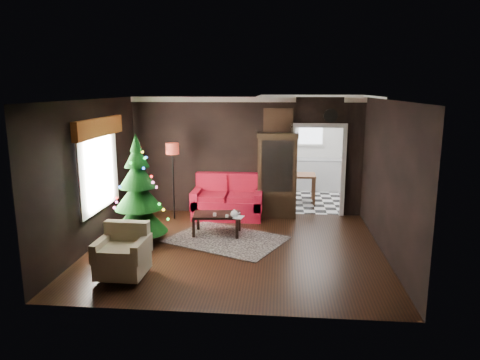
# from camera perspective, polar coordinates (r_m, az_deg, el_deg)

# --- Properties ---
(floor) EXTENTS (5.50, 5.50, 0.00)m
(floor) POSITION_cam_1_polar(r_m,az_deg,el_deg) (8.60, -0.57, -8.76)
(floor) COLOR black
(floor) RESTS_ON ground
(ceiling) EXTENTS (5.50, 5.50, 0.00)m
(ceiling) POSITION_cam_1_polar(r_m,az_deg,el_deg) (8.05, -0.61, 10.24)
(ceiling) COLOR white
(ceiling) RESTS_ON ground
(wall_back) EXTENTS (5.50, 0.00, 5.50)m
(wall_back) POSITION_cam_1_polar(r_m,az_deg,el_deg) (10.66, 0.80, 3.06)
(wall_back) COLOR black
(wall_back) RESTS_ON ground
(wall_front) EXTENTS (5.50, 0.00, 5.50)m
(wall_front) POSITION_cam_1_polar(r_m,az_deg,el_deg) (5.80, -3.14, -4.42)
(wall_front) COLOR black
(wall_front) RESTS_ON ground
(wall_left) EXTENTS (0.00, 5.50, 5.50)m
(wall_left) POSITION_cam_1_polar(r_m,az_deg,el_deg) (8.92, -18.44, 0.73)
(wall_left) COLOR black
(wall_left) RESTS_ON ground
(wall_right) EXTENTS (0.00, 5.50, 5.50)m
(wall_right) POSITION_cam_1_polar(r_m,az_deg,el_deg) (8.39, 18.44, 0.06)
(wall_right) COLOR black
(wall_right) RESTS_ON ground
(doorway) EXTENTS (1.10, 0.10, 2.10)m
(doorway) POSITION_cam_1_polar(r_m,az_deg,el_deg) (10.73, 9.89, 1.04)
(doorway) COLOR silver
(doorway) RESTS_ON ground
(left_window) EXTENTS (0.05, 1.60, 1.40)m
(left_window) POSITION_cam_1_polar(r_m,az_deg,el_deg) (9.08, -17.73, 1.28)
(left_window) COLOR white
(left_window) RESTS_ON wall_left
(valance) EXTENTS (0.12, 2.10, 0.35)m
(valance) POSITION_cam_1_polar(r_m,az_deg,el_deg) (8.94, -17.58, 6.45)
(valance) COLOR brown
(valance) RESTS_ON wall_left
(kitchen_floor) EXTENTS (3.00, 3.00, 0.00)m
(kitchen_floor) POSITION_cam_1_polar(r_m,az_deg,el_deg) (12.41, 9.19, -2.43)
(kitchen_floor) COLOR white
(kitchen_floor) RESTS_ON ground
(kitchen_window) EXTENTS (0.70, 0.06, 0.70)m
(kitchen_window) POSITION_cam_1_polar(r_m,az_deg,el_deg) (13.55, 9.04, 6.06)
(kitchen_window) COLOR white
(kitchen_window) RESTS_ON ground
(rug) EXTENTS (2.66, 2.37, 0.01)m
(rug) POSITION_cam_1_polar(r_m,az_deg,el_deg) (9.07, -1.73, -7.60)
(rug) COLOR #65425D
(rug) RESTS_ON ground
(loveseat) EXTENTS (1.70, 0.90, 1.00)m
(loveseat) POSITION_cam_1_polar(r_m,az_deg,el_deg) (10.44, -1.60, -2.17)
(loveseat) COLOR #940B07
(loveseat) RESTS_ON ground
(curio_cabinet) EXTENTS (0.90, 0.45, 1.90)m
(curio_cabinet) POSITION_cam_1_polar(r_m,az_deg,el_deg) (10.48, 4.78, 0.37)
(curio_cabinet) COLOR black
(curio_cabinet) RESTS_ON ground
(floor_lamp) EXTENTS (0.34, 0.34, 1.90)m
(floor_lamp) POSITION_cam_1_polar(r_m,az_deg,el_deg) (10.36, -8.54, -0.53)
(floor_lamp) COLOR black
(floor_lamp) RESTS_ON ground
(christmas_tree) EXTENTS (1.18, 1.18, 2.09)m
(christmas_tree) POSITION_cam_1_polar(r_m,az_deg,el_deg) (8.83, -12.92, -1.39)
(christmas_tree) COLOR black
(christmas_tree) RESTS_ON ground
(armchair) EXTENTS (0.79, 0.79, 0.79)m
(armchair) POSITION_cam_1_polar(r_m,az_deg,el_deg) (7.45, -14.86, -8.69)
(armchair) COLOR tan
(armchair) RESTS_ON ground
(coffee_table) EXTENTS (1.02, 0.67, 0.43)m
(coffee_table) POSITION_cam_1_polar(r_m,az_deg,el_deg) (9.32, -2.96, -5.62)
(coffee_table) COLOR black
(coffee_table) RESTS_ON rug
(teapot) EXTENTS (0.20, 0.20, 0.16)m
(teapot) POSITION_cam_1_polar(r_m,az_deg,el_deg) (8.97, -0.74, -4.33)
(teapot) COLOR white
(teapot) RESTS_ON coffee_table
(cup_a) EXTENTS (0.09, 0.09, 0.06)m
(cup_a) POSITION_cam_1_polar(r_m,az_deg,el_deg) (9.11, -3.27, -4.42)
(cup_a) COLOR white
(cup_a) RESTS_ON coffee_table
(cup_b) EXTENTS (0.06, 0.06, 0.05)m
(cup_b) POSITION_cam_1_polar(r_m,az_deg,el_deg) (9.00, -1.68, -4.63)
(cup_b) COLOR white
(cup_b) RESTS_ON coffee_table
(book) EXTENTS (0.18, 0.06, 0.25)m
(book) POSITION_cam_1_polar(r_m,az_deg,el_deg) (8.96, -0.75, -4.06)
(book) COLOR tan
(book) RESTS_ON coffee_table
(wall_clock) EXTENTS (0.32, 0.32, 0.06)m
(wall_clock) POSITION_cam_1_polar(r_m,az_deg,el_deg) (10.54, 11.53, 8.09)
(wall_clock) COLOR white
(wall_clock) RESTS_ON wall_back
(painting) EXTENTS (0.62, 0.05, 0.52)m
(painting) POSITION_cam_1_polar(r_m,az_deg,el_deg) (10.49, 4.92, 7.55)
(painting) COLOR #AD7E39
(painting) RESTS_ON wall_back
(kitchen_counter) EXTENTS (1.80, 0.60, 0.90)m
(kitchen_counter) POSITION_cam_1_polar(r_m,az_deg,el_deg) (13.48, 8.93, 0.67)
(kitchen_counter) COLOR silver
(kitchen_counter) RESTS_ON ground
(kitchen_table) EXTENTS (0.70, 0.70, 0.75)m
(kitchen_table) POSITION_cam_1_polar(r_m,az_deg,el_deg) (12.02, 7.92, -1.03)
(kitchen_table) COLOR brown
(kitchen_table) RESTS_ON ground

